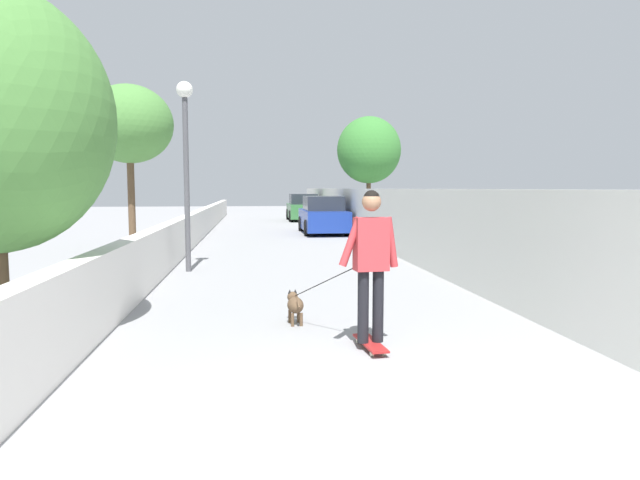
% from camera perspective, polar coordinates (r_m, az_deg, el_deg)
% --- Properties ---
extents(ground_plane, '(80.00, 80.00, 0.00)m').
position_cam_1_polar(ground_plane, '(18.16, -3.68, -0.55)').
color(ground_plane, gray).
extents(wall_left, '(48.00, 0.30, 1.04)m').
position_cam_1_polar(wall_left, '(16.22, -14.01, 0.44)').
color(wall_left, silver).
rests_on(wall_left, ground).
extents(fence_right, '(48.00, 0.30, 1.85)m').
position_cam_1_polar(fence_right, '(16.57, 7.21, 2.06)').
color(fence_right, silver).
rests_on(fence_right, ground).
extents(tree_right_near, '(2.68, 2.68, 4.86)m').
position_cam_1_polar(tree_right_near, '(23.60, 5.07, 9.21)').
color(tree_right_near, brown).
rests_on(tree_right_near, ground).
extents(tree_left_mid, '(2.56, 2.56, 4.90)m').
position_cam_1_polar(tree_left_mid, '(17.51, -19.09, 11.18)').
color(tree_left_mid, brown).
rests_on(tree_left_mid, ground).
extents(lamp_post, '(0.36, 0.36, 4.19)m').
position_cam_1_polar(lamp_post, '(12.71, -13.68, 9.79)').
color(lamp_post, '#4C4C51').
rests_on(lamp_post, ground).
extents(skateboard, '(0.82, 0.28, 0.08)m').
position_cam_1_polar(skateboard, '(6.57, 5.21, -10.56)').
color(skateboard, maroon).
rests_on(skateboard, ground).
extents(person_skateboarder, '(0.26, 0.71, 1.76)m').
position_cam_1_polar(person_skateboarder, '(6.36, 5.29, -1.42)').
color(person_skateboarder, black).
rests_on(person_skateboarder, skateboard).
extents(dog, '(1.59, 0.91, 1.06)m').
position_cam_1_polar(dog, '(7.67, -2.57, -6.63)').
color(dog, brown).
rests_on(dog, ground).
extents(car_near, '(4.22, 1.80, 1.54)m').
position_cam_1_polar(car_near, '(22.95, 0.32, 2.49)').
color(car_near, navy).
rests_on(car_near, ground).
extents(car_far, '(3.87, 1.80, 1.54)m').
position_cam_1_polar(car_far, '(32.06, -1.75, 3.30)').
color(car_far, '#336B38').
rests_on(car_far, ground).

